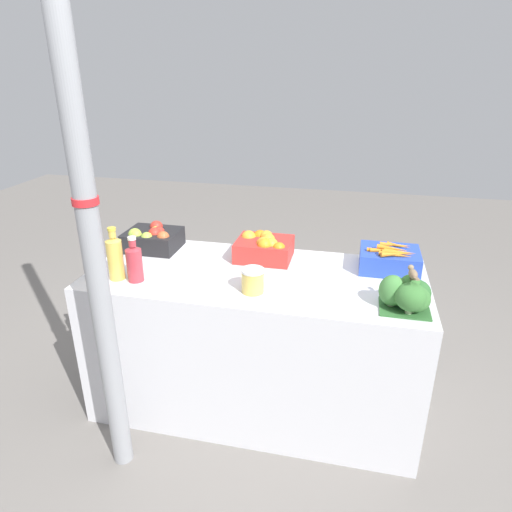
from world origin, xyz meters
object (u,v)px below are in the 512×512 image
juice_bottle_golden (115,257)px  pickle_jar (253,280)px  carrot_crate (390,259)px  juice_bottle_cloudy (93,254)px  apple_crate (153,238)px  juice_bottle_ruby (134,262)px  sparrow_bird (413,273)px  orange_crate (264,247)px  broccoli_pile (408,294)px  support_pole (87,210)px

juice_bottle_golden → pickle_jar: 0.71m
carrot_crate → juice_bottle_cloudy: size_ratio=1.04×
apple_crate → juice_bottle_ruby: size_ratio=1.30×
sparrow_bird → juice_bottle_golden: bearing=79.7°
orange_crate → broccoli_pile: size_ratio=1.33×
broccoli_pile → sparrow_bird: 0.10m
support_pole → broccoli_pile: 1.41m
orange_crate → pickle_jar: 0.42m
broccoli_pile → juice_bottle_ruby: 1.32m
orange_crate → broccoli_pile: (0.75, -0.43, 0.01)m
broccoli_pile → juice_bottle_golden: 1.42m
juice_bottle_ruby → sparrow_bird: juice_bottle_ruby is taller
support_pole → orange_crate: support_pole is taller
pickle_jar → sparrow_bird: sparrow_bird is taller
broccoli_pile → orange_crate: bearing=150.0°
juice_bottle_cloudy → juice_bottle_golden: size_ratio=1.07×
support_pole → pickle_jar: (0.59, 0.37, -0.43)m
apple_crate → orange_crate: bearing=0.3°
orange_crate → juice_bottle_cloudy: juice_bottle_cloudy is taller
apple_crate → juice_bottle_golden: bearing=-90.9°
support_pole → carrot_crate: size_ratio=8.55×
broccoli_pile → juice_bottle_ruby: size_ratio=0.97×
pickle_jar → carrot_crate: bearing=32.3°
sparrow_bird → juice_bottle_ruby: bearing=79.7°
broccoli_pile → juice_bottle_cloudy: 1.55m
support_pole → pickle_jar: bearing=32.1°
carrot_crate → sparrow_bird: bearing=-81.4°
broccoli_pile → pickle_jar: broccoli_pile is taller
juice_bottle_golden → pickle_jar: juice_bottle_golden is taller
pickle_jar → apple_crate: bearing=149.8°
apple_crate → sparrow_bird: 1.49m
juice_bottle_ruby → sparrow_bird: 1.33m
juice_bottle_cloudy → juice_bottle_ruby: size_ratio=1.25×
pickle_jar → support_pole: bearing=-147.9°
broccoli_pile → juice_bottle_ruby: juice_bottle_ruby is taller
carrot_crate → juice_bottle_ruby: (-1.26, -0.42, 0.04)m
juice_bottle_cloudy → support_pole: bearing=-55.8°
support_pole → juice_bottle_ruby: support_pole is taller
broccoli_pile → juice_bottle_cloudy: juice_bottle_cloudy is taller
orange_crate → pickle_jar: (0.03, -0.41, -0.01)m
apple_crate → orange_crate: size_ratio=1.00×
support_pole → sparrow_bird: bearing=14.9°
juice_bottle_cloudy → sparrow_bird: bearing=-0.4°
juice_bottle_ruby → pickle_jar: 0.61m
carrot_crate → juice_bottle_golden: bearing=-162.8°
juice_bottle_ruby → pickle_jar: (0.61, 0.01, -0.04)m
support_pole → orange_crate: size_ratio=8.55×
support_pole → juice_bottle_cloudy: support_pole is taller
orange_crate → juice_bottle_ruby: bearing=-143.5°
juice_bottle_ruby → support_pole: bearing=-87.2°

